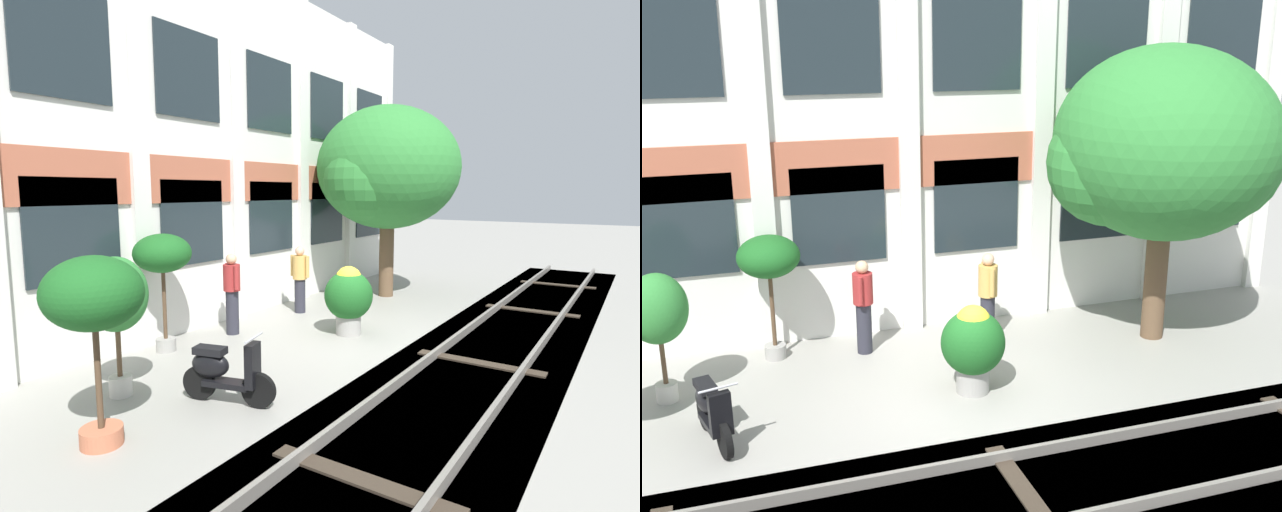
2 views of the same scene
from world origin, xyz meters
The scene contains 10 objects.
ground_plane centered at (0.00, 0.00, 0.00)m, with size 80.00×80.00×0.00m, color gray.
apartment_facade centered at (0.00, 3.17, 3.85)m, with size 15.52×0.64×7.74m.
rail_tracks centered at (0.00, -2.60, -0.13)m, with size 23.16×2.80×0.43m.
broadleaf_tree centered at (4.00, 1.12, 3.39)m, with size 4.01×3.82×5.12m.
potted_plant_terracotta_small centered at (-4.21, 1.27, 1.42)m, with size 0.87×0.87×1.99m.
potted_plant_low_pan centered at (-2.53, 2.34, 1.72)m, with size 1.02×1.02×2.14m.
potted_plant_ribbed_drum centered at (0.21, 0.12, 0.79)m, with size 0.98×0.98×1.39m.
scooter_near_curb centered at (-3.58, -0.13, 0.44)m, with size 0.62×1.35×0.98m.
resident_by_doorway centered at (-1.06, 2.09, 0.88)m, with size 0.34×0.49×1.64m.
resident_watching_tracks centered at (1.15, 2.00, 0.85)m, with size 0.34×0.53×1.59m.
Camera 2 is at (-3.29, -9.68, 5.26)m, focal length 42.00 mm.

